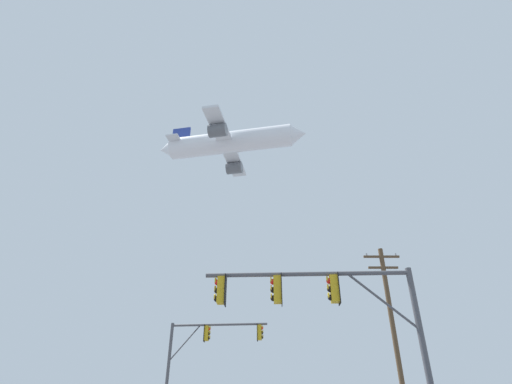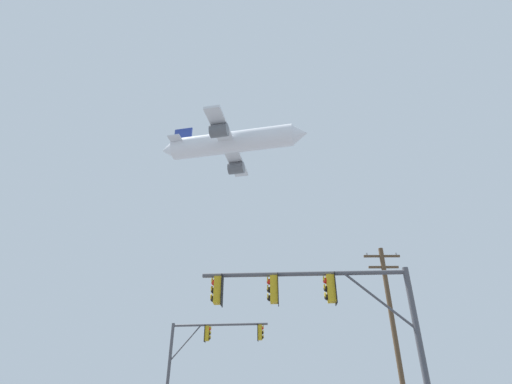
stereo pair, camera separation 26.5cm
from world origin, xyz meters
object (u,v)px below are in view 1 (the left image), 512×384
(signal_pole_near, at_px, (328,306))
(utility_pole, at_px, (394,331))
(signal_pole_far, at_px, (203,349))
(airplane, at_px, (231,143))

(signal_pole_near, relative_size, utility_pole, 0.68)
(utility_pole, bearing_deg, signal_pole_far, 163.40)
(signal_pole_near, distance_m, utility_pole, 11.44)
(signal_pole_near, distance_m, airplane, 41.89)
(utility_pole, relative_size, airplane, 0.51)
(signal_pole_near, relative_size, signal_pole_far, 1.07)
(utility_pole, distance_m, airplane, 35.91)
(signal_pole_far, height_order, utility_pole, utility_pole)
(signal_pole_near, relative_size, airplane, 0.35)
(signal_pole_far, bearing_deg, utility_pole, -16.60)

